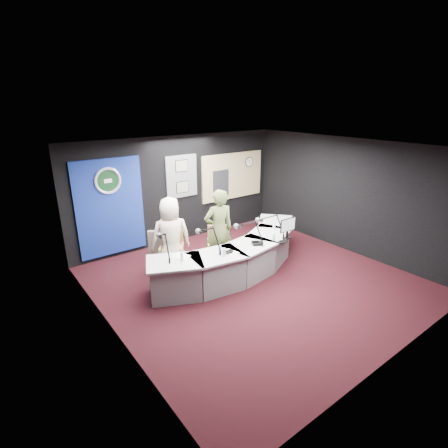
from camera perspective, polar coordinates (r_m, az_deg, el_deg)
ground at (r=7.55m, az=4.93°, el=-9.22°), size 6.00×6.00×0.00m
ceiling at (r=6.68m, az=5.64°, el=12.35°), size 6.00×6.00×0.02m
wall_back at (r=9.34m, az=-7.20°, el=5.60°), size 6.00×0.02×2.80m
wall_front at (r=5.35m, az=27.49°, el=-7.46°), size 6.00×0.02×2.80m
wall_left at (r=5.57m, az=-18.44°, el=-5.12°), size 0.02×6.00×2.80m
wall_right at (r=9.21m, az=19.32°, el=4.45°), size 0.02×6.00×2.80m
broadcast_desk at (r=7.73m, az=2.01°, el=-5.34°), size 4.50×1.90×0.75m
backdrop_panel at (r=8.60m, az=-18.07°, el=2.53°), size 1.60×0.05×2.30m
agency_seal at (r=8.40m, az=-18.44°, el=6.70°), size 0.63×0.07×0.63m
seal_center at (r=8.41m, az=-18.45°, el=6.71°), size 0.48×0.01×0.48m
pinboard at (r=9.26m, az=-6.93°, el=7.72°), size 0.90×0.04×1.10m
framed_photo_upper at (r=9.18m, az=-6.91°, el=9.40°), size 0.34×0.02×0.27m
framed_photo_lower at (r=9.29m, az=-6.77°, el=6.00°), size 0.34×0.02×0.27m
booth_window_frame at (r=10.24m, az=1.41°, el=7.85°), size 2.12×0.06×1.32m
booth_glow at (r=10.23m, az=1.45°, el=7.84°), size 2.00×0.02×1.20m
equipment_rack at (r=9.98m, az=-0.53°, el=6.67°), size 0.55×0.02×0.75m
wall_clock at (r=10.53m, az=4.13°, el=10.07°), size 0.28×0.01×0.28m
armchair_left at (r=7.73m, az=-8.52°, el=-4.53°), size 0.79×0.79×1.00m
armchair_right at (r=7.88m, az=-0.86°, el=-3.96°), size 0.75×0.75×0.97m
draped_jacket at (r=7.78m, az=-10.37°, el=-3.52°), size 0.46×0.38×0.70m
person_man at (r=7.59m, az=-8.66°, el=-2.02°), size 0.98×0.79×1.73m
person_woman at (r=7.71m, az=-0.87°, el=-0.99°), size 0.76×0.58×1.84m
computer_monitor at (r=7.72m, az=10.33°, el=-0.13°), size 0.46×0.03×0.31m
desk_phone at (r=7.41m, az=5.45°, el=-3.17°), size 0.27×0.25×0.05m
headphones_near at (r=7.61m, az=9.60°, el=-2.80°), size 0.21×0.21×0.04m
headphones_far at (r=7.00m, az=0.68°, el=-4.56°), size 0.20×0.20×0.03m
paper_stack at (r=6.90m, az=-7.01°, el=-5.22°), size 0.34×0.39×0.00m
notepad at (r=7.02m, az=1.03°, el=-4.62°), size 0.28×0.35×0.00m
boom_mic_a at (r=6.80m, az=-9.80°, el=-3.03°), size 0.24×0.73×0.60m
boom_mic_b at (r=6.99m, az=-2.49°, el=-2.11°), size 0.23×0.73×0.60m
boom_mic_c at (r=7.34m, az=4.14°, el=-1.04°), size 0.38×0.68×0.60m
boom_mic_d at (r=7.78m, az=7.64°, el=0.04°), size 0.39×0.68×0.60m
water_bottles at (r=7.43m, az=3.55°, el=-2.52°), size 3.09×0.57×0.18m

